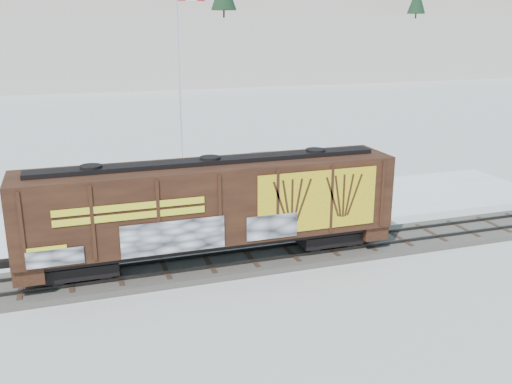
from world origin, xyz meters
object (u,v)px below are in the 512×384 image
object	(u,v)px
hopper_railcar	(211,205)
car_silver	(73,218)
flagpole	(182,113)
car_dark	(305,189)
car_white	(192,214)

from	to	relation	value
hopper_railcar	car_silver	xyz separation A→B (m)	(-5.90, 6.75, -2.17)
flagpole	car_dark	distance (m)	9.77
hopper_railcar	flagpole	bearing A→B (deg)	83.44
flagpole	car_white	bearing A→B (deg)	-98.98
hopper_railcar	flagpole	size ratio (longest dim) A/B	1.25
hopper_railcar	car_white	xyz separation A→B (m)	(0.29, 5.64, -2.26)
hopper_railcar	flagpole	distance (m)	14.29
car_silver	flagpole	bearing A→B (deg)	-60.81
car_silver	car_white	distance (m)	6.29
flagpole	car_dark	size ratio (longest dim) A/B	2.67
flagpole	hopper_railcar	bearing A→B (deg)	-96.56
hopper_railcar	car_silver	distance (m)	9.23
car_dark	car_white	bearing A→B (deg)	85.60
car_dark	flagpole	bearing A→B (deg)	25.91
hopper_railcar	car_dark	xyz separation A→B (m)	(8.20, 8.28, -2.26)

